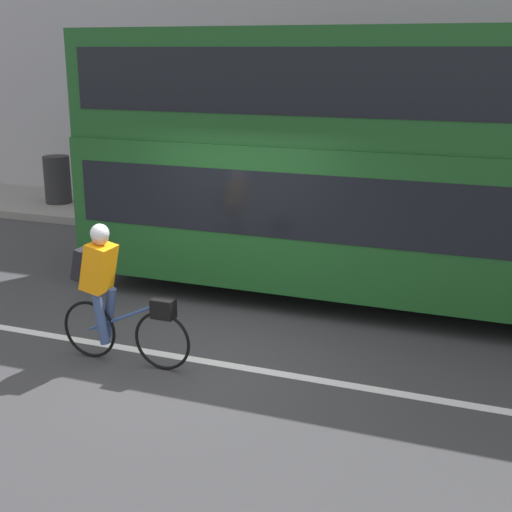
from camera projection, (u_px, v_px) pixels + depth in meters
name	position (u px, v px, depth m)	size (l,w,h in m)	color
ground_plane	(191.00, 356.00, 8.41)	(80.00, 80.00, 0.00)	#38383A
road_center_line	(188.00, 358.00, 8.35)	(50.00, 0.14, 0.01)	silver
sidewalk_curb	(331.00, 229.00, 14.00)	(60.00, 2.60, 0.16)	gray
building_facade	(356.00, 19.00, 14.18)	(60.00, 0.30, 8.12)	#9E9EA3
bus	(439.00, 157.00, 9.52)	(9.98, 2.49, 3.77)	black
cyclist_on_bike	(109.00, 289.00, 8.05)	(1.65, 0.32, 1.63)	black
trash_bin	(57.00, 180.00, 15.88)	(0.58, 0.58, 1.05)	#262628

